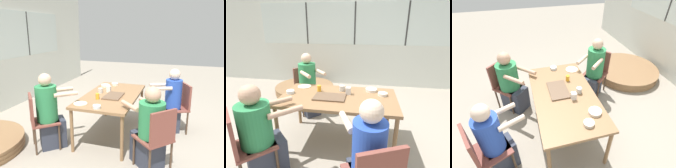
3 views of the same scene
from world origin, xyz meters
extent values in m
plane|color=gray|center=(0.00, 0.00, 0.00)|extent=(16.00, 16.00, 0.00)
cube|color=silver|center=(0.00, 2.66, 1.40)|extent=(8.40, 0.06, 2.80)
cube|color=silver|center=(0.00, 2.62, 1.66)|extent=(5.20, 0.02, 1.06)
cube|color=#333333|center=(-1.30, 2.61, 1.66)|extent=(0.04, 0.01, 1.06)
cube|color=#333333|center=(0.00, 2.61, 1.66)|extent=(0.04, 0.01, 1.06)
cube|color=#333333|center=(1.30, 2.61, 1.66)|extent=(0.04, 0.01, 1.06)
cube|color=olive|center=(0.00, 0.00, 0.69)|extent=(1.57, 0.86, 0.04)
cylinder|color=olive|center=(-0.74, -0.38, 0.34)|extent=(0.05, 0.05, 0.67)
cylinder|color=olive|center=(0.74, -0.38, 0.34)|extent=(0.05, 0.05, 0.67)
cylinder|color=olive|center=(-0.74, 0.38, 0.34)|extent=(0.05, 0.05, 0.67)
cylinder|color=olive|center=(0.74, 0.38, 0.34)|extent=(0.05, 0.05, 0.67)
cube|color=brown|center=(-0.77, -0.80, 0.43)|extent=(0.57, 0.57, 0.03)
cube|color=brown|center=(-0.90, -0.92, 0.65)|extent=(0.30, 0.29, 0.42)
cylinder|color=#4C3828|center=(-0.77, -0.55, 0.21)|extent=(0.03, 0.03, 0.41)
cylinder|color=#4C3828|center=(-0.53, -0.79, 0.21)|extent=(0.03, 0.03, 0.41)
cylinder|color=#4C3828|center=(-1.01, -0.80, 0.21)|extent=(0.03, 0.03, 0.41)
cube|color=brown|center=(-0.74, 0.82, 0.43)|extent=(0.56, 0.56, 0.03)
cube|color=brown|center=(-0.86, 0.96, 0.65)|extent=(0.31, 0.28, 0.42)
cylinder|color=#4C3828|center=(-0.50, 0.81, 0.21)|extent=(0.03, 0.03, 0.41)
cylinder|color=#4C3828|center=(-0.75, 0.58, 0.21)|extent=(0.03, 0.03, 0.41)
cylinder|color=#4C3828|center=(-0.73, 1.06, 0.21)|extent=(0.03, 0.03, 0.41)
cylinder|color=#4C3828|center=(-0.98, 0.83, 0.21)|extent=(0.03, 0.03, 0.41)
cube|color=#333847|center=(-0.70, -0.72, 0.22)|extent=(0.50, 0.50, 0.44)
cylinder|color=#2D844C|center=(-0.74, -0.77, 0.67)|extent=(0.33, 0.33, 0.46)
sphere|color=tan|center=(-0.74, -0.77, 1.00)|extent=(0.21, 0.21, 0.21)
cylinder|color=tan|center=(-0.65, -0.46, 0.79)|extent=(0.30, 0.31, 0.06)
cylinder|color=tan|center=(-0.44, -0.67, 0.79)|extent=(0.30, 0.31, 0.06)
cylinder|color=#284CB7|center=(0.42, -0.98, 0.69)|extent=(0.28, 0.28, 0.50)
sphere|color=beige|center=(0.42, -0.98, 1.04)|extent=(0.19, 0.19, 0.19)
cylinder|color=beige|center=(0.21, -0.81, 0.83)|extent=(0.18, 0.30, 0.06)
cylinder|color=beige|center=(0.44, -0.71, 0.83)|extent=(0.18, 0.30, 0.06)
cube|color=#333847|center=(-0.67, 0.75, 0.22)|extent=(0.46, 0.47, 0.44)
cylinder|color=#2D844C|center=(-0.71, 0.79, 0.71)|extent=(0.31, 0.31, 0.54)
sphere|color=#DBB293|center=(-0.71, 0.79, 1.07)|extent=(0.19, 0.19, 0.19)
cylinder|color=#DBB293|center=(-0.43, 0.69, 0.86)|extent=(0.27, 0.29, 0.06)
cylinder|color=#DBB293|center=(-0.64, 0.50, 0.86)|extent=(0.27, 0.29, 0.06)
cube|color=brown|center=(-0.10, -0.06, 0.72)|extent=(0.42, 0.27, 0.02)
cylinder|color=beige|center=(0.02, 0.22, 0.76)|extent=(0.08, 0.08, 0.08)
torus|color=beige|center=(0.06, 0.22, 0.76)|extent=(0.01, 0.06, 0.06)
cylinder|color=gold|center=(-0.30, 0.14, 0.76)|extent=(0.06, 0.06, 0.09)
cube|color=silver|center=(0.13, 0.10, 0.77)|extent=(0.07, 0.07, 0.10)
cylinder|color=silver|center=(0.60, 0.14, 0.73)|extent=(0.13, 0.13, 0.04)
cylinder|color=silver|center=(0.45, 0.28, 0.73)|extent=(0.17, 0.17, 0.04)
cylinder|color=silver|center=(-0.69, 0.00, 0.74)|extent=(0.11, 0.11, 0.04)
cylinder|color=beige|center=(-0.59, 0.30, 0.72)|extent=(0.20, 0.20, 0.01)
cylinder|color=olive|center=(-1.17, 1.81, 0.01)|extent=(1.43, 1.43, 0.03)
cylinder|color=olive|center=(-1.17, 1.81, 0.04)|extent=(1.44, 1.44, 0.03)
cylinder|color=olive|center=(-1.17, 1.81, 0.07)|extent=(1.43, 1.43, 0.03)
cylinder|color=olive|center=(-1.17, 1.81, 0.10)|extent=(1.44, 1.44, 0.03)
cylinder|color=olive|center=(-1.17, 1.81, 0.14)|extent=(1.43, 1.43, 0.03)
cylinder|color=olive|center=(-1.17, 1.81, 0.16)|extent=(1.44, 1.44, 0.03)
camera|label=1|loc=(-3.34, -1.07, 1.79)|focal=35.00mm
camera|label=2|loc=(0.37, -2.17, 1.65)|focal=28.00mm
camera|label=3|loc=(1.82, -0.49, 2.31)|focal=28.00mm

